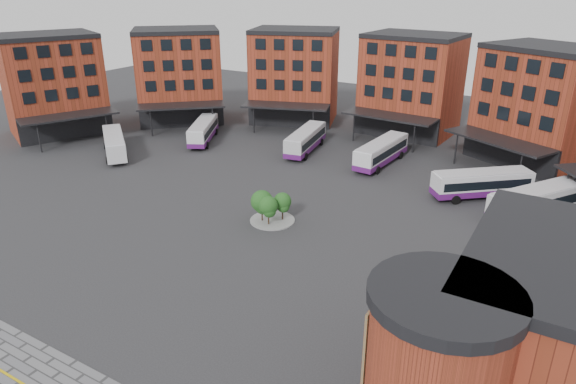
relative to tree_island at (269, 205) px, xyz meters
The scene contains 9 objects.
ground 11.87m from the tree_island, 99.51° to the right, with size 160.00×160.00×0.00m, color #28282B.
main_building 28.03m from the tree_island, 104.12° to the left, with size 94.14×42.48×14.60m.
tree_island is the anchor object (origin of this frame).
bus_a 29.39m from the tree_island, 166.99° to the left, with size 9.63×8.43×2.96m.
bus_b 28.58m from the tree_island, 141.96° to the left, with size 6.88×10.35×2.93m.
bus_c 22.32m from the tree_island, 109.70° to the left, with size 4.21×10.94×3.01m.
bus_d 21.57m from the tree_island, 81.39° to the left, with size 3.35×11.04×3.07m.
bus_e 23.45m from the tree_island, 45.62° to the left, with size 9.81×8.82×3.03m.
bus_f 26.44m from the tree_island, 32.68° to the left, with size 8.56×11.12×3.25m.
Camera 1 is at (26.35, -26.21, 22.26)m, focal length 32.00 mm.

